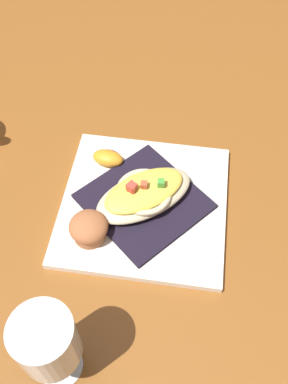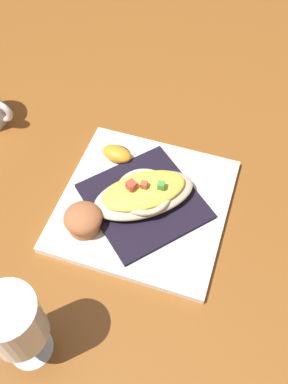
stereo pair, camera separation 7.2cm
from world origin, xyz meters
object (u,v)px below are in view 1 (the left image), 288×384
muffin (89,228)px  stemmed_glass (47,343)px  square_plate (144,204)px  gratin_dish (144,193)px  orange_garnish (108,158)px

muffin → stemmed_glass: (0.04, -0.19, 0.07)m
square_plate → gratin_dish: bearing=-135.4°
gratin_dish → square_plate: bearing=44.6°
gratin_dish → stemmed_glass: 0.29m
muffin → orange_garnish: bearing=102.0°
square_plate → orange_garnish: (-0.09, 0.06, 0.02)m
gratin_dish → muffin: size_ratio=3.04×
square_plate → orange_garnish: orange_garnish is taller
muffin → gratin_dish: bearing=56.7°
square_plate → gratin_dish: 0.03m
stemmed_glass → square_plate: bearing=86.5°
muffin → stemmed_glass: 0.21m
square_plate → muffin: bearing=-123.3°
orange_garnish → gratin_dish: bearing=-33.8°
orange_garnish → stemmed_glass: 0.36m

